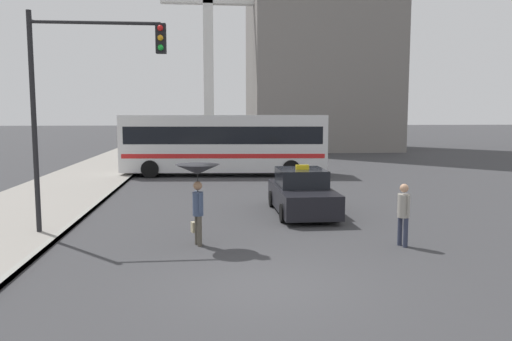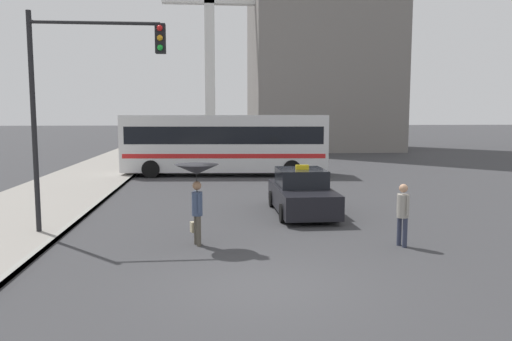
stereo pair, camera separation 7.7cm
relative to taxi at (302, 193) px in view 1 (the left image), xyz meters
The scene contains 7 objects.
ground_plane 7.58m from the taxi, 106.42° to the right, with size 300.00×300.00×0.00m, color #38383A.
taxi is the anchor object (origin of this frame).
city_bus 11.50m from the taxi, 101.40° to the left, with size 11.44×3.42×3.37m.
pedestrian_with_umbrella 5.37m from the taxi, 131.65° to the right, with size 1.15×1.15×2.13m.
pedestrian_man 4.90m from the taxi, 68.70° to the right, with size 0.37×0.45×1.64m.
traffic_light 7.89m from the taxi, 159.06° to the right, with size 3.69×0.38×6.18m.
monument_cross 31.18m from the taxi, 95.82° to the left, with size 8.36×0.90×18.99m.
Camera 1 is at (-1.12, -9.52, 3.40)m, focal length 35.00 mm.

